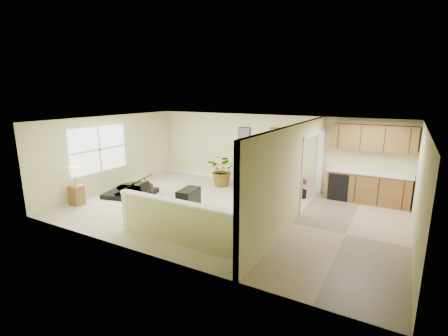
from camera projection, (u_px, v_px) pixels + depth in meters
The scene contains 20 objects.
floor at pixel (228, 211), 9.08m from camera, with size 9.00×9.00×0.00m, color #C5B799.
back_wall at pixel (269, 151), 11.35m from camera, with size 9.00×0.04×2.50m, color beige.
front_wall at pixel (153, 198), 6.25m from camera, with size 9.00×0.04×2.50m, color beige.
left_wall at pixel (111, 153), 10.95m from camera, with size 0.04×6.00×2.50m, color beige.
right_wall at pixel (420, 192), 6.65m from camera, with size 0.04×6.00×2.50m, color beige.
ceiling at pixel (228, 121), 8.52m from camera, with size 9.00×6.00×0.04m, color silver.
kitchen_vinyl at pixel (346, 234), 7.58m from camera, with size 2.70×6.00×0.01m, color tan.
interior_partition at pixel (295, 175), 8.16m from camera, with size 0.18×5.99×2.50m.
pony_half_wall at pixel (180, 222), 6.98m from camera, with size 3.42×0.22×1.00m.
left_window at pixel (99, 149), 10.47m from camera, with size 0.05×2.15×1.45m, color white.
wall_art_left at pixel (244, 135), 11.66m from camera, with size 0.48×0.04×0.58m.
wall_mirror at pixel (277, 136), 11.06m from camera, with size 0.55×0.04×0.55m.
kitchen_cabinets at pixel (365, 174), 9.68m from camera, with size 2.36×0.65×2.33m.
piano at pixel (132, 177), 10.46m from camera, with size 1.91×1.92×1.35m.
piano_bench at pixel (189, 198), 9.34m from camera, with size 0.41×0.81×0.54m, color black.
loveseat at pixel (271, 181), 10.72m from camera, with size 1.94×1.39×0.97m.
accent_table at pixel (241, 175), 11.26m from camera, with size 0.49×0.49×0.71m.
palm_plant at pixel (223, 170), 11.41m from camera, with size 1.13×1.01×1.15m.
small_plant at pixel (301, 190), 10.18m from camera, with size 0.37×0.37×0.62m.
lamp_stand at pixel (76, 189), 9.51m from camera, with size 0.36×0.36×1.14m.
Camera 1 is at (4.11, -7.53, 3.24)m, focal length 26.00 mm.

